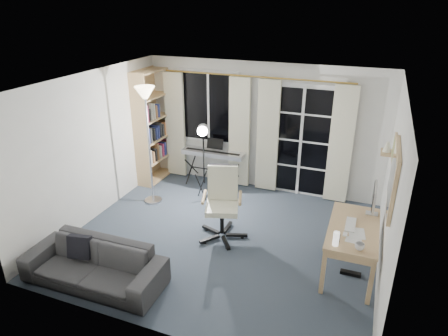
{
  "coord_description": "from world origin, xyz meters",
  "views": [
    {
      "loc": [
        1.92,
        -4.87,
        3.44
      ],
      "look_at": [
        -0.11,
        0.35,
        1.03
      ],
      "focal_mm": 32.0,
      "sensor_mm": 36.0,
      "label": 1
    }
  ],
  "objects_px": {
    "bookshelf": "(152,129)",
    "monitor": "(374,197)",
    "office_chair": "(222,196)",
    "mug": "(360,246)",
    "torchiere_lamp": "(146,111)",
    "desk": "(353,233)",
    "studio_light": "(203,139)",
    "keyboard_piano": "(213,154)",
    "sofa": "(93,259)"
  },
  "relations": [
    {
      "from": "monitor",
      "to": "mug",
      "type": "relative_size",
      "value": 4.39
    },
    {
      "from": "studio_light",
      "to": "monitor",
      "type": "bearing_deg",
      "value": -31.48
    },
    {
      "from": "keyboard_piano",
      "to": "monitor",
      "type": "xyz_separation_m",
      "value": [
        2.93,
        -1.34,
        0.27
      ]
    },
    {
      "from": "office_chair",
      "to": "sofa",
      "type": "height_order",
      "value": "office_chair"
    },
    {
      "from": "office_chair",
      "to": "torchiere_lamp",
      "type": "bearing_deg",
      "value": 143.27
    },
    {
      "from": "studio_light",
      "to": "monitor",
      "type": "relative_size",
      "value": 3.04
    },
    {
      "from": "bookshelf",
      "to": "torchiere_lamp",
      "type": "height_order",
      "value": "bookshelf"
    },
    {
      "from": "desk",
      "to": "office_chair",
      "type": "bearing_deg",
      "value": 172.41
    },
    {
      "from": "bookshelf",
      "to": "desk",
      "type": "bearing_deg",
      "value": -22.29
    },
    {
      "from": "office_chair",
      "to": "mug",
      "type": "distance_m",
      "value": 2.17
    },
    {
      "from": "desk",
      "to": "monitor",
      "type": "relative_size",
      "value": 2.6
    },
    {
      "from": "torchiere_lamp",
      "to": "mug",
      "type": "relative_size",
      "value": 18.91
    },
    {
      "from": "bookshelf",
      "to": "mug",
      "type": "xyz_separation_m",
      "value": [
        4.11,
        -2.21,
        -0.32
      ]
    },
    {
      "from": "monitor",
      "to": "bookshelf",
      "type": "bearing_deg",
      "value": 162.74
    },
    {
      "from": "torchiere_lamp",
      "to": "sofa",
      "type": "bearing_deg",
      "value": -78.46
    },
    {
      "from": "desk",
      "to": "mug",
      "type": "bearing_deg",
      "value": -79.28
    },
    {
      "from": "bookshelf",
      "to": "mug",
      "type": "distance_m",
      "value": 4.68
    },
    {
      "from": "torchiere_lamp",
      "to": "monitor",
      "type": "relative_size",
      "value": 4.3
    },
    {
      "from": "studio_light",
      "to": "keyboard_piano",
      "type": "bearing_deg",
      "value": 79.69
    },
    {
      "from": "desk",
      "to": "torchiere_lamp",
      "type": "bearing_deg",
      "value": 167.03
    },
    {
      "from": "studio_light",
      "to": "desk",
      "type": "relative_size",
      "value": 1.17
    },
    {
      "from": "desk",
      "to": "sofa",
      "type": "distance_m",
      "value": 3.39
    },
    {
      "from": "bookshelf",
      "to": "studio_light",
      "type": "distance_m",
      "value": 1.49
    },
    {
      "from": "torchiere_lamp",
      "to": "mug",
      "type": "distance_m",
      "value": 3.94
    },
    {
      "from": "torchiere_lamp",
      "to": "desk",
      "type": "distance_m",
      "value": 3.76
    },
    {
      "from": "bookshelf",
      "to": "sofa",
      "type": "bearing_deg",
      "value": -72.41
    },
    {
      "from": "bookshelf",
      "to": "monitor",
      "type": "height_order",
      "value": "bookshelf"
    },
    {
      "from": "bookshelf",
      "to": "mug",
      "type": "height_order",
      "value": "bookshelf"
    },
    {
      "from": "keyboard_piano",
      "to": "desk",
      "type": "relative_size",
      "value": 0.96
    },
    {
      "from": "desk",
      "to": "keyboard_piano",
      "type": "bearing_deg",
      "value": 146.29
    },
    {
      "from": "monitor",
      "to": "mug",
      "type": "height_order",
      "value": "monitor"
    },
    {
      "from": "office_chair",
      "to": "desk",
      "type": "xyz_separation_m",
      "value": [
        1.94,
        -0.24,
        -0.06
      ]
    },
    {
      "from": "keyboard_piano",
      "to": "sofa",
      "type": "relative_size",
      "value": 0.66
    },
    {
      "from": "keyboard_piano",
      "to": "monitor",
      "type": "distance_m",
      "value": 3.24
    },
    {
      "from": "torchiere_lamp",
      "to": "desk",
      "type": "bearing_deg",
      "value": -12.38
    },
    {
      "from": "torchiere_lamp",
      "to": "office_chair",
      "type": "relative_size",
      "value": 1.9
    },
    {
      "from": "studio_light",
      "to": "desk",
      "type": "bearing_deg",
      "value": -41.14
    },
    {
      "from": "keyboard_piano",
      "to": "mug",
      "type": "distance_m",
      "value": 3.64
    },
    {
      "from": "monitor",
      "to": "sofa",
      "type": "xyz_separation_m",
      "value": [
        -3.25,
        -1.91,
        -0.57
      ]
    },
    {
      "from": "studio_light",
      "to": "monitor",
      "type": "height_order",
      "value": "studio_light"
    },
    {
      "from": "studio_light",
      "to": "monitor",
      "type": "distance_m",
      "value": 2.94
    },
    {
      "from": "keyboard_piano",
      "to": "office_chair",
      "type": "xyz_separation_m",
      "value": [
        0.8,
        -1.55,
        -0.02
      ]
    },
    {
      "from": "torchiere_lamp",
      "to": "office_chair",
      "type": "bearing_deg",
      "value": -18.72
    },
    {
      "from": "keyboard_piano",
      "to": "sofa",
      "type": "bearing_deg",
      "value": -96.59
    },
    {
      "from": "bookshelf",
      "to": "office_chair",
      "type": "xyz_separation_m",
      "value": [
        2.07,
        -1.47,
        -0.4
      ]
    },
    {
      "from": "bookshelf",
      "to": "desk",
      "type": "relative_size",
      "value": 1.74
    },
    {
      "from": "mug",
      "to": "sofa",
      "type": "distance_m",
      "value": 3.32
    },
    {
      "from": "bookshelf",
      "to": "office_chair",
      "type": "relative_size",
      "value": 2.0
    },
    {
      "from": "monitor",
      "to": "mug",
      "type": "bearing_deg",
      "value": -96.41
    },
    {
      "from": "torchiere_lamp",
      "to": "studio_light",
      "type": "relative_size",
      "value": 1.42
    }
  ]
}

